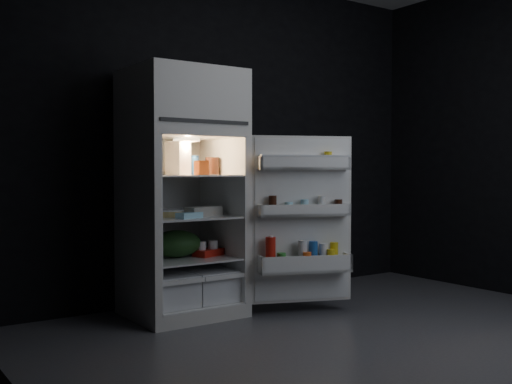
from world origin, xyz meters
TOP-DOWN VIEW (x-y plane):
  - floor at (0.00, 0.00)m, footprint 4.00×3.40m
  - wall_back at (0.00, 1.70)m, footprint 4.00×0.00m
  - wall_left at (-2.00, 0.00)m, footprint 0.00×3.40m
  - refrigerator at (-0.64, 1.32)m, footprint 0.76×0.71m
  - fridge_door at (0.09, 0.81)m, footprint 0.74×0.44m
  - milk_jug at (-0.67, 1.29)m, footprint 0.18×0.18m
  - mayo_jar at (-0.55, 1.33)m, footprint 0.14×0.14m
  - jam_jar at (-0.37, 1.31)m, footprint 0.11×0.11m
  - amber_bottle at (-0.88, 1.37)m, footprint 0.10×0.10m
  - small_carton at (-0.60, 1.08)m, footprint 0.09×0.07m
  - egg_carton at (-0.52, 1.18)m, footprint 0.31×0.18m
  - pie at (-0.71, 1.34)m, footprint 0.31×0.31m
  - flat_package at (-0.70, 1.08)m, footprint 0.20×0.13m
  - wrapped_pkg at (-0.43, 1.43)m, footprint 0.16×0.15m
  - produce_bag at (-0.68, 1.31)m, footprint 0.46×0.43m
  - yogurt_tray at (-0.45, 1.24)m, footprint 0.26×0.20m
  - small_can_red at (-0.43, 1.41)m, footprint 0.07×0.07m
  - small_can_silver at (-0.38, 1.44)m, footprint 0.08×0.08m

SIDE VIEW (x-z plane):
  - floor at x=0.00m, z-range 0.00..0.00m
  - yogurt_tray at x=-0.45m, z-range 0.43..0.48m
  - small_can_red at x=-0.43m, z-range 0.43..0.52m
  - small_can_silver at x=-0.38m, z-range 0.43..0.52m
  - produce_bag at x=-0.68m, z-range 0.43..0.62m
  - fridge_door at x=0.09m, z-range 0.08..1.30m
  - pie at x=-0.71m, z-range 0.73..0.77m
  - flat_package at x=-0.70m, z-range 0.73..0.77m
  - wrapped_pkg at x=-0.43m, z-range 0.73..0.78m
  - egg_carton at x=-0.52m, z-range 0.73..0.80m
  - refrigerator at x=-0.64m, z-range 0.07..1.85m
  - small_carton at x=-0.60m, z-range 1.03..1.13m
  - jam_jar at x=-0.37m, z-range 1.03..1.16m
  - mayo_jar at x=-0.55m, z-range 1.03..1.17m
  - amber_bottle at x=-0.88m, z-range 1.03..1.25m
  - milk_jug at x=-0.67m, z-range 1.03..1.27m
  - wall_back at x=0.00m, z-range 0.00..2.70m
  - wall_left at x=-2.00m, z-range 0.00..2.70m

